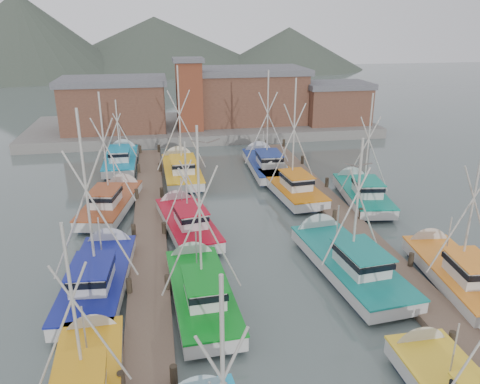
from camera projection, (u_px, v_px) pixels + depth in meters
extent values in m
plane|color=#485753|center=(269.00, 267.00, 27.90)|extent=(260.00, 260.00, 0.00)
cube|color=brown|center=(149.00, 244.00, 30.36)|extent=(2.20, 46.00, 0.40)
cylinder|color=black|center=(130.00, 291.00, 24.56)|extent=(0.30, 0.30, 1.50)
cylinder|color=black|center=(134.00, 235.00, 31.03)|extent=(0.30, 0.30, 1.50)
cylinder|color=black|center=(137.00, 198.00, 37.50)|extent=(0.30, 0.30, 1.50)
cylinder|color=black|center=(139.00, 172.00, 43.96)|extent=(0.30, 0.30, 1.50)
cylinder|color=black|center=(140.00, 152.00, 50.43)|extent=(0.30, 0.30, 1.50)
cylinder|color=black|center=(174.00, 381.00, 18.43)|extent=(0.30, 0.30, 1.50)
cylinder|color=black|center=(168.00, 288.00, 24.90)|extent=(0.30, 0.30, 1.50)
cylinder|color=black|center=(164.00, 233.00, 31.36)|extent=(0.30, 0.30, 1.50)
cylinder|color=black|center=(162.00, 196.00, 37.83)|extent=(0.30, 0.30, 1.50)
cylinder|color=black|center=(160.00, 171.00, 44.30)|extent=(0.30, 0.30, 1.50)
cylinder|color=black|center=(159.00, 152.00, 50.76)|extent=(0.30, 0.30, 1.50)
cube|color=brown|center=(353.00, 228.00, 32.69)|extent=(2.20, 46.00, 0.40)
cylinder|color=black|center=(450.00, 346.00, 20.42)|extent=(0.30, 0.30, 1.50)
cylinder|color=black|center=(378.00, 268.00, 26.89)|extent=(0.30, 0.30, 1.50)
cylinder|color=black|center=(334.00, 220.00, 33.36)|extent=(0.30, 0.30, 1.50)
cylinder|color=black|center=(304.00, 188.00, 39.82)|extent=(0.30, 0.30, 1.50)
cylinder|color=black|center=(283.00, 164.00, 46.29)|extent=(0.30, 0.30, 1.50)
cylinder|color=black|center=(267.00, 147.00, 52.76)|extent=(0.30, 0.30, 1.50)
cylinder|color=black|center=(410.00, 265.00, 27.22)|extent=(0.30, 0.30, 1.50)
cylinder|color=black|center=(360.00, 218.00, 33.69)|extent=(0.30, 0.30, 1.50)
cylinder|color=black|center=(327.00, 186.00, 40.16)|extent=(0.30, 0.30, 1.50)
cylinder|color=black|center=(302.00, 163.00, 46.62)|extent=(0.30, 0.30, 1.50)
cylinder|color=black|center=(284.00, 146.00, 53.09)|extent=(0.30, 0.30, 1.50)
cube|color=gray|center=(203.00, 127.00, 61.87)|extent=(44.00, 16.00, 1.20)
cube|color=brown|center=(115.00, 107.00, 57.04)|extent=(12.00, 8.00, 5.50)
cube|color=slate|center=(112.00, 81.00, 55.97)|extent=(12.72, 8.48, 0.70)
cube|color=brown|center=(248.00, 97.00, 61.59)|extent=(14.00, 9.00, 6.20)
cube|color=slate|center=(248.00, 71.00, 60.40)|extent=(14.84, 9.54, 0.70)
cube|color=brown|center=(335.00, 105.00, 60.94)|extent=(8.00, 6.00, 4.50)
cube|color=slate|center=(336.00, 85.00, 60.05)|extent=(8.48, 6.36, 0.70)
cube|color=brown|center=(189.00, 97.00, 56.26)|extent=(3.00, 3.00, 8.00)
cube|color=slate|center=(188.00, 60.00, 54.79)|extent=(3.60, 3.60, 0.50)
cone|color=#3C463A|center=(28.00, 74.00, 127.48)|extent=(110.00, 110.00, 42.00)
cone|color=#3C463A|center=(157.00, 67.00, 147.16)|extent=(140.00, 140.00, 30.00)
cone|color=#3C463A|center=(288.00, 68.00, 144.58)|extent=(90.00, 90.00, 24.00)
cone|color=silver|center=(412.00, 344.00, 20.43)|extent=(2.54, 1.11, 2.53)
cylinder|color=#B8B3A9|center=(477.00, 348.00, 15.36)|extent=(2.45, 0.09, 5.36)
cylinder|color=#B8B3A9|center=(454.00, 349.00, 17.44)|extent=(0.07, 0.07, 2.26)
cube|color=orange|center=(85.00, 382.00, 17.52)|extent=(2.94, 8.04, 0.10)
cone|color=silver|center=(94.00, 330.00, 21.31)|extent=(2.50, 1.19, 2.46)
cube|color=black|center=(80.00, 383.00, 16.38)|extent=(1.79, 2.66, 0.28)
cube|color=orange|center=(79.00, 375.00, 16.25)|extent=(1.89, 2.82, 0.07)
cylinder|color=#B8B3A9|center=(74.00, 309.00, 16.23)|extent=(0.12, 0.12, 6.59)
cylinder|color=#B8B3A9|center=(60.00, 330.00, 16.39)|extent=(2.36, 0.18, 5.15)
cylinder|color=#B8B3A9|center=(92.00, 326.00, 16.61)|extent=(2.36, 0.18, 5.15)
cylinder|color=#B8B3A9|center=(85.00, 332.00, 18.40)|extent=(0.07, 0.07, 2.36)
cube|color=#0F1B33|center=(202.00, 305.00, 24.05)|extent=(2.84, 7.67, 0.70)
cube|color=silver|center=(202.00, 294.00, 23.82)|extent=(3.22, 8.71, 0.80)
cube|color=#08851A|center=(201.00, 288.00, 23.69)|extent=(3.31, 8.80, 0.10)
cone|color=silver|center=(191.00, 258.00, 27.80)|extent=(2.74, 1.23, 2.68)
cube|color=silver|center=(204.00, 289.00, 22.56)|extent=(1.86, 2.66, 1.10)
cube|color=black|center=(204.00, 285.00, 22.48)|extent=(1.98, 2.92, 0.28)
cube|color=#08851A|center=(204.00, 278.00, 22.35)|extent=(2.10, 3.10, 0.07)
cylinder|color=#B8B3A9|center=(199.00, 213.00, 22.09)|extent=(0.13, 0.13, 8.38)
cylinder|color=#B8B3A9|center=(189.00, 233.00, 22.31)|extent=(2.98, 0.24, 6.54)
cylinder|color=#B8B3A9|center=(211.00, 231.00, 22.54)|extent=(2.98, 0.24, 6.54)
cylinder|color=#B8B3A9|center=(196.00, 253.00, 24.69)|extent=(0.07, 0.07, 2.40)
cube|color=#0F1B33|center=(349.00, 274.00, 26.97)|extent=(3.64, 8.87, 0.70)
cube|color=silver|center=(350.00, 265.00, 26.75)|extent=(4.14, 10.08, 0.80)
cube|color=#127E75|center=(350.00, 259.00, 26.62)|extent=(4.24, 10.19, 0.10)
cone|color=silver|center=(314.00, 232.00, 31.23)|extent=(3.16, 1.39, 3.07)
cube|color=silver|center=(361.00, 259.00, 25.36)|extent=(2.26, 3.12, 1.10)
cube|color=black|center=(362.00, 256.00, 25.28)|extent=(2.41, 3.43, 0.28)
cube|color=#127E75|center=(362.00, 250.00, 25.15)|extent=(2.56, 3.64, 0.07)
cylinder|color=#B8B3A9|center=(357.00, 202.00, 25.22)|extent=(0.15, 0.15, 7.05)
cylinder|color=#B8B3A9|center=(346.00, 217.00, 25.34)|extent=(2.53, 0.35, 5.52)
cylinder|color=#B8B3A9|center=(366.00, 215.00, 25.66)|extent=(2.53, 0.35, 5.52)
cylinder|color=#B8B3A9|center=(337.00, 227.00, 27.79)|extent=(0.09, 0.09, 2.74)
cube|color=#0F1B33|center=(99.00, 291.00, 25.34)|extent=(3.25, 8.22, 0.70)
cube|color=silver|center=(98.00, 280.00, 25.11)|extent=(3.70, 9.34, 0.80)
cube|color=navy|center=(97.00, 274.00, 24.98)|extent=(3.79, 9.44, 0.10)
cone|color=silver|center=(112.00, 245.00, 29.43)|extent=(2.93, 1.33, 2.85)
cube|color=silver|center=(92.00, 275.00, 23.76)|extent=(2.06, 2.88, 1.10)
cube|color=black|center=(91.00, 271.00, 23.68)|extent=(2.20, 3.16, 0.28)
cube|color=navy|center=(91.00, 265.00, 23.56)|extent=(2.33, 3.35, 0.07)
cylinder|color=#B8B3A9|center=(87.00, 197.00, 23.27)|extent=(0.15, 0.15, 8.90)
cylinder|color=#B8B3A9|center=(77.00, 217.00, 23.57)|extent=(3.17, 0.36, 6.96)
cylinder|color=#B8B3A9|center=(102.00, 216.00, 23.69)|extent=(3.17, 0.36, 6.96)
cylinder|color=#B8B3A9|center=(100.00, 240.00, 26.10)|extent=(0.09, 0.09, 2.74)
cube|color=#0F1B33|center=(456.00, 286.00, 25.83)|extent=(3.19, 7.61, 0.70)
cube|color=silver|center=(458.00, 275.00, 25.61)|extent=(3.63, 8.65, 0.80)
cube|color=orange|center=(459.00, 269.00, 25.48)|extent=(3.72, 8.74, 0.10)
cone|color=silver|center=(423.00, 244.00, 29.60)|extent=(2.76, 1.37, 2.66)
cube|color=silver|center=(470.00, 269.00, 24.34)|extent=(1.97, 2.69, 1.10)
cube|color=black|center=(471.00, 265.00, 24.26)|extent=(2.11, 2.95, 0.28)
cube|color=orange|center=(472.00, 259.00, 24.13)|extent=(2.23, 3.13, 0.07)
cylinder|color=#B8B3A9|center=(473.00, 205.00, 23.99)|extent=(0.14, 0.14, 7.70)
cylinder|color=#B8B3A9|center=(459.00, 221.00, 24.26)|extent=(2.74, 0.38, 6.02)
cylinder|color=#B8B3A9|center=(480.00, 220.00, 24.34)|extent=(2.74, 0.38, 6.02)
cylinder|color=#B8B3A9|center=(449.00, 237.00, 26.47)|extent=(0.08, 0.08, 2.46)
cube|color=#0F1B33|center=(188.00, 232.00, 32.36)|extent=(3.62, 7.80, 0.70)
cube|color=silver|center=(187.00, 224.00, 32.14)|extent=(4.11, 8.86, 0.80)
cube|color=#B3091E|center=(187.00, 219.00, 32.01)|extent=(4.21, 8.96, 0.10)
cone|color=silver|center=(175.00, 204.00, 35.96)|extent=(2.81, 1.51, 2.67)
cube|color=silver|center=(190.00, 216.00, 30.90)|extent=(2.11, 2.80, 1.10)
cube|color=black|center=(190.00, 213.00, 30.82)|extent=(2.26, 3.07, 0.28)
cube|color=#B3091E|center=(190.00, 208.00, 30.70)|extent=(2.40, 3.26, 0.07)
cylinder|color=#B8B3A9|center=(186.00, 182.00, 30.91)|extent=(0.14, 0.14, 5.42)
cylinder|color=#B8B3A9|center=(179.00, 192.00, 30.96)|extent=(1.94, 0.40, 4.25)
cylinder|color=#B8B3A9|center=(195.00, 190.00, 31.30)|extent=(1.94, 0.40, 4.25)
cylinder|color=#B8B3A9|center=(181.00, 195.00, 32.94)|extent=(0.08, 0.08, 2.38)
cube|color=#0F1B33|center=(291.00, 195.00, 39.31)|extent=(3.31, 8.16, 0.70)
cube|color=silver|center=(291.00, 188.00, 39.09)|extent=(3.76, 9.28, 0.80)
cube|color=orange|center=(291.00, 183.00, 38.96)|extent=(3.86, 9.37, 0.10)
cone|color=silver|center=(273.00, 173.00, 43.23)|extent=(2.92, 1.35, 2.83)
cube|color=silver|center=(296.00, 181.00, 37.78)|extent=(2.07, 2.87, 1.10)
cube|color=black|center=(296.00, 178.00, 37.70)|extent=(2.21, 3.15, 0.28)
cube|color=orange|center=(297.00, 174.00, 37.57)|extent=(2.34, 3.34, 0.07)
cylinder|color=#B8B3A9|center=(294.00, 133.00, 37.30)|extent=(0.14, 0.14, 8.61)
cylinder|color=#B8B3A9|center=(287.00, 146.00, 37.51)|extent=(3.06, 0.38, 6.72)
cylinder|color=#B8B3A9|center=(300.00, 145.00, 37.79)|extent=(3.06, 0.38, 6.72)
cylinder|color=#B8B3A9|center=(285.00, 164.00, 40.01)|extent=(0.08, 0.08, 2.52)
cube|color=#0F1B33|center=(112.00, 212.00, 35.84)|extent=(4.02, 8.03, 0.70)
cube|color=silver|center=(111.00, 204.00, 35.62)|extent=(4.57, 9.12, 0.80)
cube|color=#98411D|center=(110.00, 199.00, 35.49)|extent=(4.67, 9.22, 0.10)
cone|color=silver|center=(126.00, 187.00, 39.76)|extent=(2.89, 1.64, 2.72)
cube|color=silver|center=(105.00, 197.00, 34.31)|extent=(2.26, 2.92, 1.10)
cube|color=black|center=(105.00, 194.00, 34.23)|extent=(2.42, 3.20, 0.28)
cube|color=#98411D|center=(105.00, 189.00, 34.10)|extent=(2.57, 3.40, 0.07)
cylinder|color=#B8B3A9|center=(104.00, 148.00, 33.92)|extent=(0.16, 0.16, 8.07)
cylinder|color=#B8B3A9|center=(97.00, 160.00, 34.27)|extent=(2.84, 0.69, 6.31)
cylinder|color=#B8B3A9|center=(114.00, 161.00, 34.23)|extent=(2.84, 0.69, 6.31)
cylinder|color=#B8B3A9|center=(115.00, 177.00, 36.54)|extent=(0.09, 0.09, 2.62)
cube|color=#0F1B33|center=(362.00, 202.00, 37.71)|extent=(3.48, 7.78, 0.70)
cube|color=silver|center=(363.00, 195.00, 37.49)|extent=(3.96, 8.84, 0.80)
cube|color=#098069|center=(363.00, 190.00, 37.36)|extent=(4.05, 8.93, 0.10)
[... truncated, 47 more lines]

